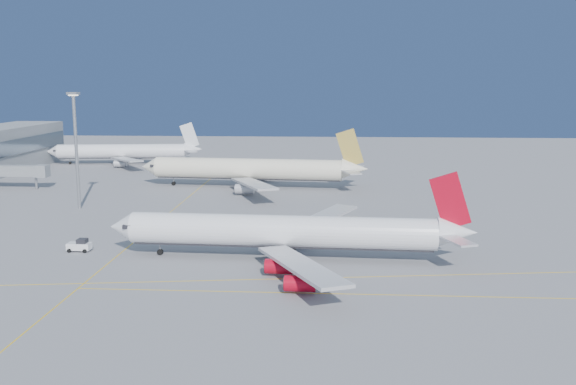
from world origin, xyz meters
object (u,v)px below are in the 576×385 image
object	(u,v)px
pushback_tug	(80,245)
airliner_third	(125,151)
airliner_virgin	(289,232)
light_mast	(76,141)
airliner_etihad	(253,169)

from	to	relation	value
pushback_tug	airliner_third	bearing A→B (deg)	105.85
airliner_virgin	airliner_third	bearing A→B (deg)	121.47
pushback_tug	light_mast	world-z (taller)	light_mast
airliner_etihad	airliner_virgin	bearing A→B (deg)	-73.61
airliner_virgin	light_mast	xyz separation A→B (m)	(-53.25, 40.97, 11.66)
airliner_etihad	airliner_third	xyz separation A→B (m)	(-53.36, 50.03, -0.65)
airliner_virgin	pushback_tug	bearing A→B (deg)	178.86
airliner_third	light_mast	world-z (taller)	light_mast
airliner_virgin	airliner_third	world-z (taller)	airliner_virgin
airliner_third	airliner_virgin	bearing A→B (deg)	-68.30
airliner_virgin	airliner_third	xyz separation A→B (m)	(-68.54, 124.80, -0.10)
pushback_tug	light_mast	xyz separation A→B (m)	(-15.15, 38.42, 15.33)
airliner_third	pushback_tug	xyz separation A→B (m)	(30.44, -122.25, -3.57)
airliner_etihad	pushback_tug	bearing A→B (deg)	-102.70
light_mast	pushback_tug	bearing A→B (deg)	-68.48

